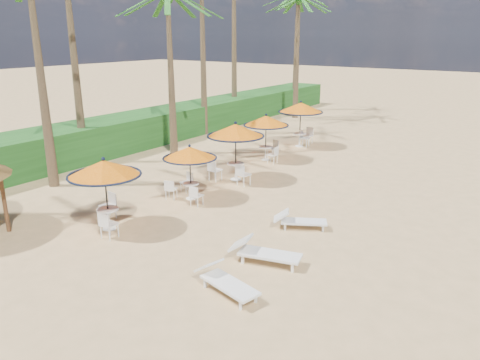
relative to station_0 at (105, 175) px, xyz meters
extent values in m
plane|color=tan|center=(4.97, 0.16, -1.91)|extent=(160.00, 160.00, 0.00)
cube|color=#194716|center=(-8.53, 11.16, -1.01)|extent=(3.00, 40.00, 1.80)
cylinder|color=black|center=(0.01, -0.01, -0.71)|extent=(0.05, 0.05, 2.41)
cone|color=orange|center=(0.01, -0.01, 0.23)|extent=(2.41, 2.41, 0.52)
torus|color=black|center=(0.01, -0.01, -0.01)|extent=(2.41, 2.41, 0.07)
sphere|color=black|center=(0.01, -0.01, 0.53)|extent=(0.13, 0.13, 0.13)
cylinder|color=white|center=(0.01, -0.01, -1.20)|extent=(0.73, 0.73, 0.04)
cylinder|color=white|center=(0.01, -0.01, -1.55)|extent=(0.08, 0.08, 0.73)
cylinder|color=black|center=(0.31, 3.89, -0.85)|extent=(0.05, 0.05, 2.14)
cone|color=orange|center=(0.31, 3.89, -0.01)|extent=(2.14, 2.14, 0.46)
torus|color=black|center=(0.31, 3.89, -0.22)|extent=(2.14, 2.14, 0.06)
sphere|color=black|center=(0.31, 3.89, 0.26)|extent=(0.11, 0.11, 0.11)
cylinder|color=white|center=(0.31, 3.89, -1.28)|extent=(0.65, 0.65, 0.04)
cylinder|color=white|center=(0.31, 3.89, -1.59)|extent=(0.07, 0.07, 0.65)
cylinder|color=black|center=(0.31, 6.99, -0.64)|extent=(0.06, 0.06, 2.55)
cone|color=orange|center=(0.31, 6.99, 0.36)|extent=(2.55, 2.55, 0.55)
torus|color=black|center=(0.31, 6.99, 0.10)|extent=(2.55, 2.55, 0.08)
sphere|color=black|center=(0.31, 6.99, 0.68)|extent=(0.13, 0.13, 0.13)
cylinder|color=white|center=(0.31, 6.99, -1.16)|extent=(0.78, 0.78, 0.04)
cylinder|color=white|center=(0.31, 6.99, -1.53)|extent=(0.09, 0.09, 0.78)
cylinder|color=black|center=(-0.41, 10.71, -0.75)|extent=(0.05, 0.05, 2.33)
cone|color=orange|center=(-0.41, 10.71, 0.16)|extent=(2.33, 2.33, 0.51)
torus|color=black|center=(-0.41, 10.71, -0.07)|extent=(2.33, 2.33, 0.07)
sphere|color=black|center=(-0.41, 10.71, 0.45)|extent=(0.12, 0.12, 0.12)
cylinder|color=white|center=(-0.41, 10.71, -1.23)|extent=(0.71, 0.71, 0.04)
cylinder|color=white|center=(-0.41, 10.71, -1.56)|extent=(0.08, 0.08, 0.71)
cylinder|color=black|center=(-0.40, 14.45, -0.63)|extent=(0.06, 0.06, 2.56)
cone|color=orange|center=(-0.40, 14.45, 0.37)|extent=(2.56, 2.56, 0.56)
torus|color=black|center=(-0.40, 14.45, 0.11)|extent=(2.56, 2.56, 0.08)
sphere|color=black|center=(-0.40, 14.45, 0.69)|extent=(0.13, 0.13, 0.13)
cylinder|color=white|center=(-0.40, 14.45, -1.16)|extent=(0.78, 0.78, 0.04)
cylinder|color=white|center=(-0.40, 14.45, -1.52)|extent=(0.09, 0.09, 0.78)
cube|color=white|center=(5.81, -1.07, -1.64)|extent=(1.78, 1.00, 0.07)
cube|color=white|center=(4.99, -0.87, -1.42)|extent=(0.69, 0.73, 0.42)
cube|color=white|center=(5.81, -1.07, -1.80)|extent=(0.06, 0.06, 0.24)
cube|color=white|center=(5.77, 0.93, -1.62)|extent=(1.89, 1.07, 0.07)
cube|color=white|center=(4.91, 0.71, -1.39)|extent=(0.74, 0.78, 0.44)
cube|color=white|center=(5.77, 0.93, -1.79)|extent=(0.06, 0.06, 0.25)
cube|color=white|center=(5.40, 3.76, -1.66)|extent=(1.61, 1.23, 0.06)
cube|color=white|center=(4.73, 3.40, -1.46)|extent=(0.72, 0.73, 0.38)
cube|color=white|center=(5.40, 3.76, -1.81)|extent=(0.05, 0.05, 0.22)
cylinder|color=brown|center=(-2.61, -2.05, -0.90)|extent=(0.14, 0.14, 2.03)
cone|color=brown|center=(-5.68, 1.79, 2.39)|extent=(0.44, 0.44, 8.60)
cone|color=brown|center=(-7.80, 5.02, 3.23)|extent=(0.44, 0.44, 10.28)
cone|color=brown|center=(-5.32, 9.07, 2.08)|extent=(0.44, 0.44, 7.98)
cone|color=brown|center=(-7.19, 14.08, 3.09)|extent=(0.44, 0.44, 10.01)
cone|color=brown|center=(-8.47, 19.25, 3.90)|extent=(0.44, 0.44, 11.63)
cone|color=brown|center=(-5.28, 22.99, 2.38)|extent=(0.44, 0.44, 8.58)
sphere|color=#1D5819|center=(-5.28, 22.99, 6.67)|extent=(0.56, 0.56, 0.56)
cone|color=brown|center=(-7.25, 26.47, 2.70)|extent=(0.44, 0.44, 9.23)
camera|label=1|loc=(11.95, -9.48, 4.40)|focal=35.00mm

